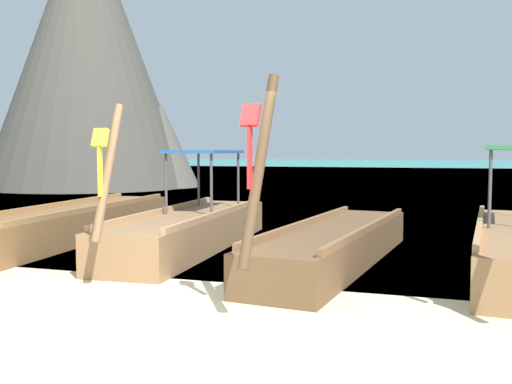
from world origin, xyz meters
The scene contains 6 objects.
ground centered at (0.00, 0.00, 0.00)m, with size 120.00×120.00×0.00m, color beige.
sea_water centered at (0.00, 61.49, 0.00)m, with size 120.00×120.00×0.00m, color teal.
longtail_boat_violet_ribbon centered at (-4.09, 4.11, 0.34)m, with size 1.62×7.32×2.79m.
longtail_boat_yellow_ribbon centered at (-1.40, 3.92, 0.38)m, with size 1.55×6.34×2.47m.
longtail_boat_red_ribbon centered at (1.42, 3.28, 0.31)m, with size 1.80×6.45×2.71m.
karst_rock centered at (-13.90, 19.45, 6.94)m, with size 10.65×10.23×14.25m.
Camera 1 is at (2.94, -5.76, 1.81)m, focal length 39.83 mm.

